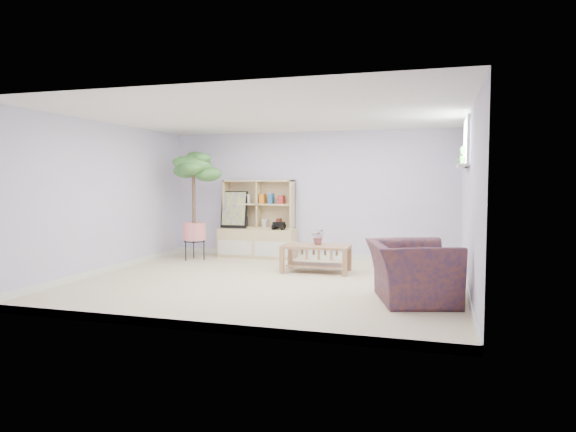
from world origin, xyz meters
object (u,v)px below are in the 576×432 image
(coffee_table, at_px, (316,259))
(storage_unit, at_px, (257,219))
(armchair, at_px, (412,268))
(floor_tree, at_px, (194,206))

(coffee_table, bearing_deg, storage_unit, 137.98)
(armchair, bearing_deg, storage_unit, 30.44)
(coffee_table, bearing_deg, armchair, -47.30)
(coffee_table, xyz_separation_m, armchair, (1.58, -1.62, 0.20))
(storage_unit, distance_m, floor_tree, 1.22)
(floor_tree, xyz_separation_m, armchair, (4.06, -2.24, -0.60))
(storage_unit, relative_size, coffee_table, 1.39)
(floor_tree, bearing_deg, coffee_table, -14.11)
(storage_unit, xyz_separation_m, floor_tree, (-1.02, -0.62, 0.27))
(coffee_table, relative_size, armchair, 0.95)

